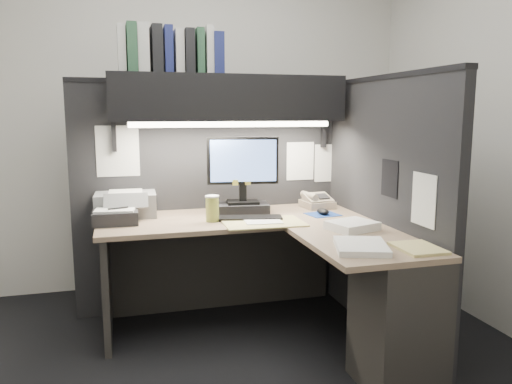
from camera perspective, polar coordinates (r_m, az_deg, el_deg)
floor at (r=2.98m, az=-2.21°, el=-19.05°), size 3.50×3.50×0.00m
wall_back at (r=4.11m, az=-7.17°, el=8.23°), size 3.50×0.04×2.70m
wall_front at (r=1.22m, az=13.83°, el=6.26°), size 3.50×0.04×2.70m
wall_right at (r=3.47m, az=27.26°, el=7.17°), size 0.04×3.00×2.70m
partition_back at (r=3.60m, az=-5.21°, el=-0.65°), size 1.90×0.06×1.60m
partition_right at (r=3.22m, az=14.18°, el=-2.04°), size 0.06×1.50×1.60m
desk at (r=2.92m, az=6.04°, el=-10.23°), size 1.70×1.53×0.73m
overhead_shelf at (r=3.39m, az=-3.23°, el=10.66°), size 1.55×0.34×0.30m
task_light_tube at (r=3.25m, az=-2.67°, el=7.74°), size 1.32×0.04×0.04m
monitor at (r=3.35m, az=-1.51°, el=1.01°), size 0.48×0.25×0.52m
keyboard at (r=3.18m, az=-0.64°, el=-2.99°), size 0.42×0.21×0.02m
mousepad at (r=3.37m, az=7.64°, el=-2.55°), size 0.23×0.21×0.00m
mouse at (r=3.35m, az=7.67°, el=-2.22°), size 0.09×0.12×0.04m
telephone at (r=3.60m, az=7.01°, el=-1.14°), size 0.22×0.23×0.08m
coffee_cup at (r=3.13m, az=-5.01°, el=-1.98°), size 0.10×0.10×0.15m
printer at (r=3.41m, az=-14.66°, el=-1.31°), size 0.40×0.34×0.15m
notebook_stack at (r=3.18m, az=-15.77°, el=-2.77°), size 0.27×0.23×0.08m
open_folder at (r=3.08m, az=0.85°, el=-3.52°), size 0.50×0.33×0.01m
paper_stack_a at (r=2.96m, az=10.93°, el=-3.80°), size 0.31×0.28×0.05m
paper_stack_b at (r=2.55m, az=11.91°, el=-6.10°), size 0.33×0.37×0.03m
manila_stack at (r=2.62m, az=18.03°, el=-6.12°), size 0.21×0.26×0.01m
binder_row at (r=3.36m, az=-9.80°, el=15.59°), size 0.66×0.26×0.30m
pinned_papers at (r=3.30m, az=2.58°, el=2.96°), size 1.76×1.31×0.51m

